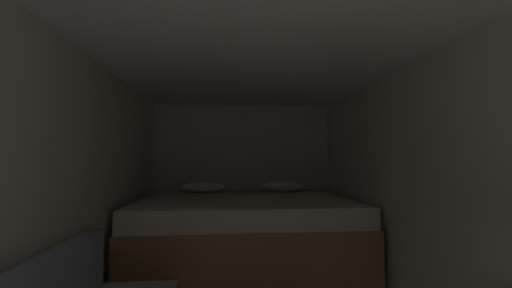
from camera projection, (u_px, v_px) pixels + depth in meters
name	position (u px, v px, depth m)	size (l,w,h in m)	color
wall_back	(242.00, 175.00, 4.53)	(2.65, 0.05, 2.03)	beige
wall_left	(65.00, 194.00, 2.07)	(0.05, 4.65, 2.03)	beige
wall_right	(432.00, 190.00, 2.31)	(0.05, 4.65, 2.03)	beige
ceiling_slab	(258.00, 47.00, 2.24)	(2.65, 4.65, 0.05)	white
bed	(246.00, 232.00, 3.59)	(2.43, 1.71, 0.94)	#9E7247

